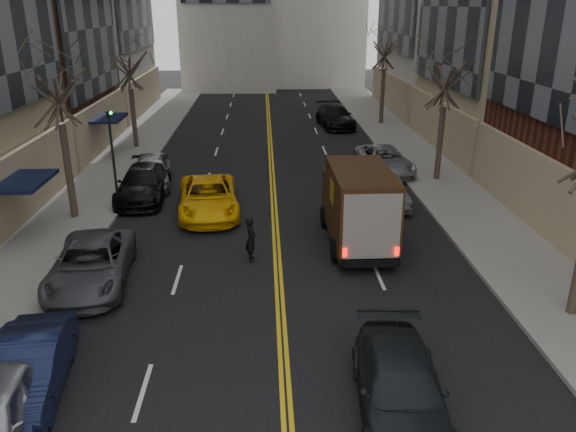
% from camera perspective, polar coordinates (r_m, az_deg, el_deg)
% --- Properties ---
extents(sidewalk_left, '(4.00, 66.00, 0.15)m').
position_cam_1_polar(sidewalk_left, '(32.87, -17.58, 4.16)').
color(sidewalk_left, slate).
rests_on(sidewalk_left, ground).
extents(sidewalk_right, '(4.00, 66.00, 0.15)m').
position_cam_1_polar(sidewalk_right, '(33.11, 14.18, 4.62)').
color(sidewalk_right, slate).
rests_on(sidewalk_right, ground).
extents(tree_lf_mid, '(3.20, 3.20, 8.91)m').
position_cam_1_polar(tree_lf_mid, '(25.03, -22.73, 13.91)').
color(tree_lf_mid, '#382D23').
rests_on(tree_lf_mid, sidewalk_left).
extents(tree_lf_far, '(3.20, 3.20, 8.12)m').
position_cam_1_polar(tree_lf_far, '(37.54, -16.00, 15.57)').
color(tree_lf_far, '#382D23').
rests_on(tree_lf_far, sidewalk_left).
extents(tree_rt_mid, '(3.20, 3.20, 8.32)m').
position_cam_1_polar(tree_rt_mid, '(30.07, 15.91, 14.76)').
color(tree_rt_mid, '#382D23').
rests_on(tree_rt_mid, sidewalk_right).
extents(tree_rt_far, '(3.20, 3.20, 9.11)m').
position_cam_1_polar(tree_rt_far, '(44.51, 9.92, 17.65)').
color(tree_rt_far, '#382D23').
rests_on(tree_rt_far, sidewalk_right).
extents(traffic_signal, '(0.29, 0.26, 4.70)m').
position_cam_1_polar(traffic_signal, '(27.10, -17.46, 6.80)').
color(traffic_signal, black).
rests_on(traffic_signal, sidewalk_left).
extents(ups_truck, '(2.43, 5.81, 3.17)m').
position_cam_1_polar(ups_truck, '(21.85, 7.12, 1.03)').
color(ups_truck, black).
rests_on(ups_truck, ground).
extents(observer_sedan, '(2.33, 4.95, 1.40)m').
position_cam_1_polar(observer_sedan, '(13.62, 11.33, -16.75)').
color(observer_sedan, black).
rests_on(observer_sedan, ground).
extents(taxi, '(3.15, 5.81, 1.55)m').
position_cam_1_polar(taxi, '(25.48, -8.09, 1.92)').
color(taxi, '#F8B60A').
rests_on(taxi, ground).
extents(pedestrian, '(0.49, 0.67, 1.70)m').
position_cam_1_polar(pedestrian, '(20.58, -3.79, -2.34)').
color(pedestrian, black).
rests_on(pedestrian, ground).
extents(parked_lf_b, '(2.03, 4.49, 1.43)m').
position_cam_1_polar(parked_lf_b, '(15.26, -24.85, -13.86)').
color(parked_lf_b, '#101532').
rests_on(parked_lf_b, ground).
extents(parked_lf_c, '(2.92, 5.50, 1.47)m').
position_cam_1_polar(parked_lf_c, '(20.01, -19.38, -4.60)').
color(parked_lf_c, '#484A4F').
rests_on(parked_lf_c, ground).
extents(parked_lf_d, '(2.35, 5.44, 1.56)m').
position_cam_1_polar(parked_lf_d, '(28.08, -14.48, 3.25)').
color(parked_lf_d, black).
rests_on(parked_lf_d, ground).
extents(parked_lf_e, '(2.53, 4.98, 1.62)m').
position_cam_1_polar(parked_lf_e, '(30.09, -13.71, 4.53)').
color(parked_lf_e, '#A0A2A7').
rests_on(parked_lf_e, ground).
extents(parked_rt_a, '(1.79, 4.16, 1.33)m').
position_cam_1_polar(parked_rt_a, '(26.81, 9.78, 2.53)').
color(parked_rt_a, '#47494E').
rests_on(parked_rt_a, ground).
extents(parked_rt_b, '(2.89, 5.44, 1.46)m').
position_cam_1_polar(parked_rt_b, '(31.96, 9.78, 5.60)').
color(parked_rt_b, '#A8ABB0').
rests_on(parked_rt_b, ground).
extents(parked_rt_c, '(2.83, 5.81, 1.63)m').
position_cam_1_polar(parked_rt_c, '(44.01, 4.81, 10.06)').
color(parked_rt_c, black).
rests_on(parked_rt_c, ground).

